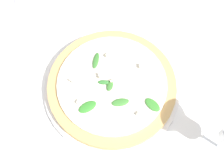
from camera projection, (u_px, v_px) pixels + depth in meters
ground_plane at (120, 104)px, 0.70m from camera, size 6.00×6.00×0.00m
pizza_arugula_main at (112, 87)px, 0.70m from camera, size 0.31×0.31×0.05m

